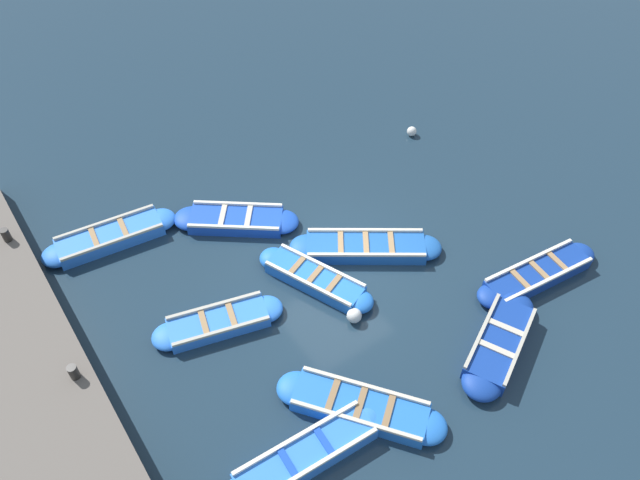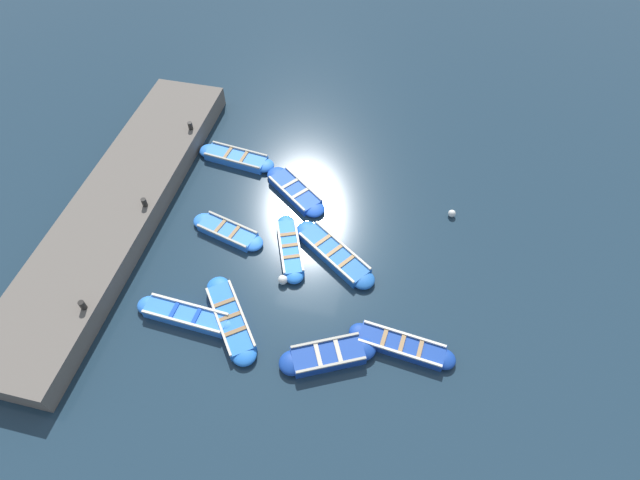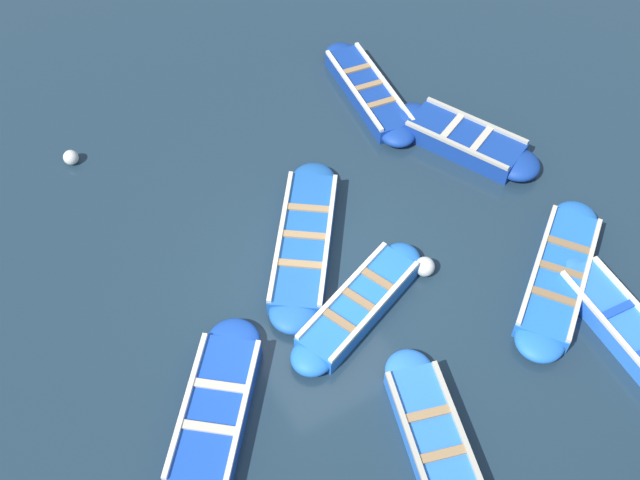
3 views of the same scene
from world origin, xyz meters
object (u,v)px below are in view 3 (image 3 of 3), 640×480
Objects in this scene: boat_near_quay at (304,241)px; boat_inner_gap at (559,276)px; boat_mid_row at (359,306)px; boat_centre at (368,92)px; boat_bow_out at (434,438)px; buoy_yellow_far at (71,157)px; boat_outer_right at (465,141)px; boat_far_corner at (631,335)px; boat_broadside at (215,411)px; buoy_orange_near at (425,267)px.

boat_near_quay is 4.52m from boat_inner_gap.
boat_near_quay is at bearing -175.76° from boat_mid_row.
boat_centre is 7.91m from boat_bow_out.
boat_mid_row is 6.65m from buoy_yellow_far.
boat_centre is at bearing -176.86° from boat_inner_gap.
boat_outer_right is 5.06m from boat_far_corner.
buoy_yellow_far is at bearing -161.01° from boat_bow_out.
boat_inner_gap reaches higher than boat_bow_out.
boat_mid_row reaches higher than boat_broadside.
boat_broadside is (2.91, -6.86, -0.04)m from boat_outer_right.
boat_outer_right is 3.34m from buoy_orange_near.
boat_broadside is at bearing -108.20° from boat_far_corner.
boat_inner_gap is 3.57m from boat_mid_row.
boat_inner_gap reaches higher than buoy_orange_near.
boat_outer_right is 1.02× the size of boat_broadside.
boat_far_corner is 12.33× the size of buoy_yellow_far.
boat_centre reaches higher than buoy_yellow_far.
boat_near_quay is 1.16× the size of boat_bow_out.
buoy_yellow_far is at bearing -137.23° from boat_inner_gap.
boat_broadside is (5.18, -5.97, -0.01)m from boat_centre.
boat_near_quay is at bearing 128.79° from boat_broadside.
boat_far_corner reaches higher than buoy_orange_near.
boat_centre is at bearing 155.37° from boat_bow_out.
buoy_orange_near is (-0.69, 4.36, 0.02)m from boat_broadside.
boat_mid_row is 1.45m from buoy_orange_near.
boat_mid_row is (2.34, -3.94, -0.02)m from boat_outer_right.
boat_bow_out is (1.39, -3.61, -0.02)m from boat_inner_gap.
boat_bow_out is (7.19, -3.30, -0.02)m from boat_centre.
boat_broadside is 0.87× the size of boat_far_corner.
boat_far_corner reaches higher than boat_near_quay.
boat_outer_right reaches higher than boat_broadside.
buoy_orange_near is at bearing -142.72° from boat_far_corner.
boat_mid_row is at bearing 28.23° from buoy_yellow_far.
boat_outer_right is at bearing 170.78° from boat_inner_gap.
boat_inner_gap is at bearing 70.63° from boat_mid_row.
boat_broadside reaches higher than buoy_orange_near.
boat_far_corner is at bearing 88.05° from boat_bow_out.
boat_centre is 7.90m from boat_broadside.
boat_centre is 1.14× the size of boat_broadside.
boat_broadside is 1.00× the size of boat_bow_out.
boat_outer_right is 1.01× the size of boat_mid_row.
boat_inner_gap is at bearing 50.65° from boat_near_quay.
buoy_yellow_far is (-8.43, -2.90, 0.00)m from boat_bow_out.
boat_far_corner is at bearing 40.30° from boat_near_quay.
boat_centre is 1.12× the size of boat_mid_row.
boat_mid_row is at bearing 100.92° from boat_broadside.
boat_bow_out is at bearing -91.95° from boat_far_corner.
boat_near_quay is at bearing -80.76° from boat_outer_right.
boat_mid_row is at bearing -126.95° from boat_far_corner.
boat_far_corner is 1.08× the size of boat_inner_gap.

